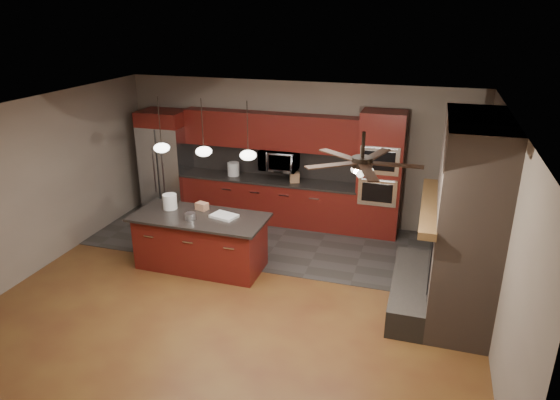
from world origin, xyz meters
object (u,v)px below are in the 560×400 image
(white_bucket, at_px, (170,202))
(paint_tray, at_px, (224,216))
(kitchen_island, at_px, (201,241))
(counter_bucket, at_px, (233,169))
(refrigerator, at_px, (166,162))
(paint_can, at_px, (190,216))
(counter_box, at_px, (295,177))
(cardboard_box, at_px, (202,206))
(oven_tower, at_px, (380,175))
(microwave, at_px, (279,160))

(white_bucket, height_order, paint_tray, white_bucket)
(kitchen_island, distance_m, counter_bucket, 2.29)
(counter_bucket, bearing_deg, refrigerator, -176.85)
(refrigerator, bearing_deg, paint_can, -53.63)
(refrigerator, height_order, counter_box, refrigerator)
(paint_can, relative_size, cardboard_box, 0.86)
(paint_tray, distance_m, counter_bucket, 2.23)
(white_bucket, height_order, paint_can, white_bucket)
(kitchen_island, distance_m, white_bucket, 0.86)
(white_bucket, bearing_deg, paint_can, -31.37)
(paint_can, relative_size, counter_box, 0.84)
(paint_can, xyz_separation_m, counter_bucket, (-0.21, 2.37, 0.06))
(refrigerator, height_order, cardboard_box, refrigerator)
(white_bucket, distance_m, paint_tray, 1.02)
(oven_tower, bearing_deg, cardboard_box, -144.86)
(white_bucket, relative_size, counter_box, 1.28)
(oven_tower, relative_size, cardboard_box, 12.28)
(kitchen_island, xyz_separation_m, counter_box, (1.02, 2.15, 0.53))
(cardboard_box, bearing_deg, counter_bucket, 112.43)
(white_bucket, height_order, counter_bucket, white_bucket)
(microwave, distance_m, refrigerator, 2.45)
(microwave, distance_m, paint_tray, 2.21)
(counter_bucket, height_order, counter_box, counter_bucket)
(paint_can, bearing_deg, paint_tray, 27.37)
(counter_bucket, bearing_deg, oven_tower, -0.14)
(counter_bucket, distance_m, counter_box, 1.30)
(microwave, bearing_deg, counter_box, -16.30)
(cardboard_box, relative_size, counter_bucket, 0.72)
(microwave, relative_size, white_bucket, 2.89)
(cardboard_box, bearing_deg, counter_box, 76.05)
(oven_tower, bearing_deg, counter_bucket, 179.86)
(counter_bucket, bearing_deg, cardboard_box, -83.86)
(white_bucket, xyz_separation_m, paint_tray, (1.01, -0.08, -0.11))
(white_bucket, relative_size, paint_tray, 0.62)
(refrigerator, height_order, paint_tray, refrigerator)
(counter_bucket, bearing_deg, kitchen_island, -82.67)
(counter_box, bearing_deg, white_bucket, -151.77)
(microwave, xyz_separation_m, paint_can, (-0.75, -2.42, -0.32))
(paint_can, height_order, counter_bucket, counter_bucket)
(oven_tower, height_order, paint_can, oven_tower)
(oven_tower, bearing_deg, paint_can, -139.13)
(refrigerator, xyz_separation_m, counter_box, (2.78, 0.03, -0.08))
(cardboard_box, bearing_deg, oven_tower, 51.43)
(cardboard_box, relative_size, counter_box, 0.98)
(cardboard_box, xyz_separation_m, counter_bucket, (-0.21, 1.93, 0.05))
(microwave, xyz_separation_m, white_bucket, (-1.29, -2.09, -0.25))
(kitchen_island, xyz_separation_m, counter_bucket, (-0.28, 2.20, 0.57))
(microwave, bearing_deg, paint_can, -107.27)
(refrigerator, xyz_separation_m, paint_tray, (2.16, -2.04, -0.14))
(refrigerator, xyz_separation_m, paint_can, (1.68, -2.29, -0.10))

